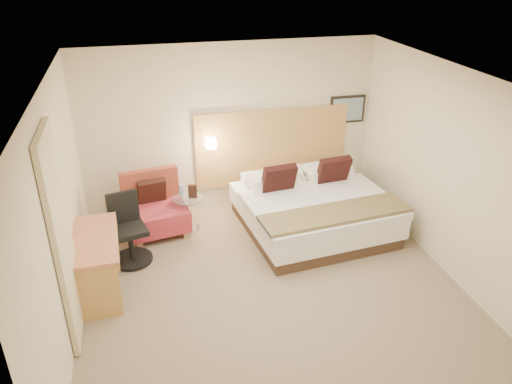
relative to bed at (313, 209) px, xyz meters
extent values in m
cube|color=#7B6953|center=(-1.03, -1.28, -0.35)|extent=(4.80, 5.00, 0.02)
cube|color=white|center=(-1.03, -1.28, 2.37)|extent=(4.80, 5.00, 0.02)
cube|color=beige|center=(-1.03, 1.23, 1.01)|extent=(4.80, 0.02, 2.70)
cube|color=beige|center=(-1.03, -3.79, 1.01)|extent=(4.80, 0.02, 2.70)
cube|color=beige|center=(-3.44, -1.28, 1.01)|extent=(0.02, 5.00, 2.70)
cube|color=beige|center=(1.38, -1.28, 1.01)|extent=(0.02, 5.00, 2.70)
cube|color=tan|center=(-0.33, 1.19, 0.61)|extent=(2.60, 0.04, 1.30)
cube|color=black|center=(0.99, 1.20, 1.16)|extent=(0.62, 0.03, 0.47)
cube|color=#758DA2|center=(0.99, 1.18, 1.16)|extent=(0.54, 0.01, 0.39)
cylinder|color=silver|center=(-1.38, 1.14, 0.81)|extent=(0.02, 0.12, 0.02)
cube|color=#F7E5C0|center=(-1.38, 1.08, 0.81)|extent=(0.15, 0.15, 0.15)
cube|color=beige|center=(-3.39, -1.53, 0.88)|extent=(0.06, 0.90, 2.42)
cylinder|color=#98BEEB|center=(-1.95, 0.52, 0.31)|extent=(0.07, 0.07, 0.20)
cube|color=#331A14|center=(-1.79, 0.43, 0.32)|extent=(0.14, 0.08, 0.22)
cube|color=#412D20|center=(0.00, 0.00, -0.25)|extent=(2.20, 2.20, 0.19)
cube|color=white|center=(0.00, 0.00, 0.00)|extent=(2.27, 2.27, 0.31)
cube|color=white|center=(0.03, -0.29, 0.21)|extent=(2.27, 1.70, 0.10)
cube|color=white|center=(-0.57, 0.71, 0.25)|extent=(0.76, 0.46, 0.19)
cube|color=white|center=(0.42, 0.81, 0.25)|extent=(0.76, 0.46, 0.19)
cube|color=white|center=(-0.54, 0.44, 0.35)|extent=(0.76, 0.46, 0.19)
cube|color=white|center=(0.45, 0.54, 0.35)|extent=(0.76, 0.46, 0.19)
cube|color=black|center=(-0.49, 0.24, 0.44)|extent=(0.54, 0.33, 0.53)
cube|color=black|center=(0.43, 0.33, 0.44)|extent=(0.54, 0.33, 0.53)
cube|color=#C18227|center=(0.07, -0.70, 0.29)|extent=(2.22, 0.78, 0.05)
cube|color=#AB7051|center=(-2.65, 0.08, -0.28)|extent=(0.10, 0.10, 0.11)
cube|color=tan|center=(-1.96, 0.20, -0.28)|extent=(0.10, 0.10, 0.11)
cube|color=#B06F53|center=(-2.76, 0.69, -0.28)|extent=(0.10, 0.10, 0.11)
cube|color=#A16E4C|center=(-2.06, 0.81, -0.28)|extent=(0.10, 0.10, 0.11)
cube|color=#A22B36|center=(-2.36, 0.45, -0.06)|extent=(1.00, 0.91, 0.33)
cube|color=#9B3E29|center=(-2.41, 0.76, 0.35)|extent=(0.89, 0.28, 0.50)
cube|color=black|center=(-2.39, 0.64, 0.27)|extent=(0.45, 0.28, 0.43)
cylinder|color=silver|center=(-1.87, 0.45, -0.33)|extent=(0.40, 0.40, 0.02)
cylinder|color=silver|center=(-1.87, 0.45, -0.06)|extent=(0.05, 0.05, 0.51)
cylinder|color=white|center=(-1.87, 0.45, 0.20)|extent=(0.59, 0.59, 0.01)
cube|color=#C5754D|center=(-3.17, -0.81, 0.41)|extent=(0.61, 1.26, 0.04)
cube|color=tan|center=(-3.15, -1.39, 0.03)|extent=(0.52, 0.06, 0.73)
cube|color=#A48B40|center=(-3.19, -0.23, 0.03)|extent=(0.52, 0.06, 0.73)
cube|color=tan|center=(-3.12, -0.81, 0.33)|extent=(0.50, 1.17, 0.10)
cylinder|color=black|center=(-2.76, -0.25, -0.31)|extent=(0.68, 0.68, 0.04)
cylinder|color=black|center=(-2.76, -0.25, -0.07)|extent=(0.08, 0.08, 0.43)
cube|color=black|center=(-2.76, -0.25, 0.17)|extent=(0.55, 0.55, 0.08)
cube|color=black|center=(-2.81, -0.05, 0.43)|extent=(0.43, 0.16, 0.45)
camera|label=1|loc=(-2.50, -6.36, 3.67)|focal=35.00mm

